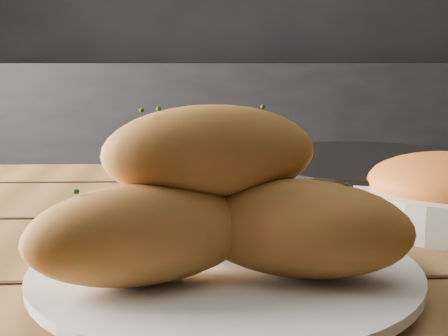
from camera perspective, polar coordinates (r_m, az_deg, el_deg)
counter at (r=2.80m, az=8.39°, el=0.28°), size 2.80×0.60×0.90m
plate at (r=0.49m, az=0.09°, el=-9.72°), size 0.30×0.30×0.02m
bread_rolls at (r=0.47m, az=-0.60°, el=-3.30°), size 0.29×0.24×0.12m
skillet at (r=0.84m, az=13.05°, el=-0.53°), size 0.45×0.32×0.05m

